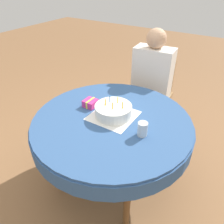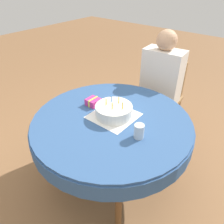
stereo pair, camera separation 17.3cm
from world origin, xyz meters
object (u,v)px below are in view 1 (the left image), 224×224
(birthday_cake, at_px, (113,111))
(gift_box, at_px, (90,103))
(drinking_glass, at_px, (143,129))
(chair, at_px, (152,92))
(person, at_px, (152,75))

(birthday_cake, xyz_separation_m, gift_box, (-0.25, 0.02, -0.02))
(drinking_glass, relative_size, gift_box, 0.95)
(drinking_glass, bearing_deg, chair, 108.61)
(chair, distance_m, gift_box, 0.99)
(birthday_cake, bearing_deg, person, 92.77)
(birthday_cake, distance_m, drinking_glass, 0.32)
(person, height_order, gift_box, person)
(drinking_glass, bearing_deg, person, 109.81)
(chair, xyz_separation_m, birthday_cake, (0.05, -0.96, 0.28))
(chair, height_order, drinking_glass, chair)
(person, distance_m, gift_box, 0.87)
(chair, xyz_separation_m, gift_box, (-0.20, -0.94, 0.26))
(drinking_glass, xyz_separation_m, gift_box, (-0.55, 0.12, -0.02))
(gift_box, bearing_deg, drinking_glass, -11.85)
(gift_box, bearing_deg, birthday_cake, -4.43)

